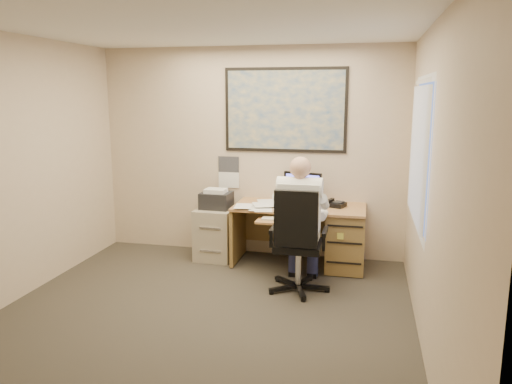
% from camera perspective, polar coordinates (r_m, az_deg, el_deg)
% --- Properties ---
extents(room_shell, '(4.00, 4.50, 2.70)m').
position_cam_1_polar(room_shell, '(4.40, -7.37, 1.23)').
color(room_shell, '#343028').
rests_on(room_shell, ground).
extents(desk, '(1.60, 0.97, 1.14)m').
position_cam_1_polar(desk, '(6.21, 7.97, -4.44)').
color(desk, tan).
rests_on(desk, ground).
extents(world_map, '(1.56, 0.03, 1.06)m').
position_cam_1_polar(world_map, '(6.38, 3.34, 9.33)').
color(world_map, '#1E4C93').
rests_on(world_map, room_shell).
extents(wall_calendar, '(0.28, 0.01, 0.42)m').
position_cam_1_polar(wall_calendar, '(6.63, -3.14, 2.27)').
color(wall_calendar, white).
rests_on(wall_calendar, room_shell).
extents(window_blinds, '(0.06, 1.40, 1.30)m').
position_cam_1_polar(window_blinds, '(4.92, 18.21, 4.17)').
color(window_blinds, beige).
rests_on(window_blinds, room_shell).
extents(filing_cabinet, '(0.49, 0.58, 0.92)m').
position_cam_1_polar(filing_cabinet, '(6.50, -4.50, -4.15)').
color(filing_cabinet, '#ABA089').
rests_on(filing_cabinet, ground).
extents(office_chair, '(0.68, 0.68, 1.15)m').
position_cam_1_polar(office_chair, '(5.40, 4.79, -7.97)').
color(office_chair, black).
rests_on(office_chair, ground).
extents(person, '(0.61, 0.87, 1.46)m').
position_cam_1_polar(person, '(5.37, 4.98, -3.71)').
color(person, white).
rests_on(person, office_chair).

